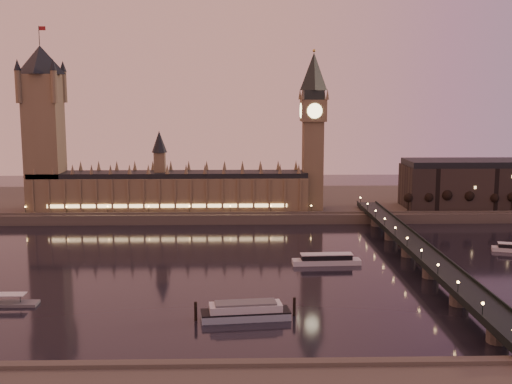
# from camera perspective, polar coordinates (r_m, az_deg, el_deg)

# --- Properties ---
(ground) EXTENTS (700.00, 700.00, 0.00)m
(ground) POSITION_cam_1_polar(r_m,az_deg,el_deg) (307.36, -2.60, -6.71)
(ground) COLOR black
(ground) RESTS_ON ground
(far_embankment) EXTENTS (560.00, 130.00, 6.00)m
(far_embankment) POSITION_cam_1_polar(r_m,az_deg,el_deg) (468.46, 1.48, -0.95)
(far_embankment) COLOR #423D35
(far_embankment) RESTS_ON ground
(palace_of_westminster) EXTENTS (180.00, 26.62, 52.00)m
(palace_of_westminster) POSITION_cam_1_polar(r_m,az_deg,el_deg) (424.07, -7.72, 0.51)
(palace_of_westminster) COLOR brown
(palace_of_westminster) RESTS_ON ground
(victoria_tower) EXTENTS (31.68, 31.68, 118.00)m
(victoria_tower) POSITION_cam_1_polar(r_m,az_deg,el_deg) (436.26, -18.39, 6.19)
(victoria_tower) COLOR brown
(victoria_tower) RESTS_ON ground
(big_ben) EXTENTS (17.68, 17.68, 104.00)m
(big_ben) POSITION_cam_1_polar(r_m,az_deg,el_deg) (420.23, 5.10, 6.27)
(big_ben) COLOR brown
(big_ben) RESTS_ON ground
(westminster_bridge) EXTENTS (13.20, 260.00, 15.30)m
(westminster_bridge) POSITION_cam_1_polar(r_m,az_deg,el_deg) (317.46, 14.24, -5.45)
(westminster_bridge) COLOR black
(westminster_bridge) RESTS_ON ground
(bare_tree_0) EXTENTS (6.09, 6.09, 12.39)m
(bare_tree_0) POSITION_cam_1_polar(r_m,az_deg,el_deg) (424.52, 13.31, -0.52)
(bare_tree_0) COLOR black
(bare_tree_0) RESTS_ON ground
(bare_tree_1) EXTENTS (6.09, 6.09, 12.39)m
(bare_tree_1) POSITION_cam_1_polar(r_m,az_deg,el_deg) (428.24, 15.10, -0.51)
(bare_tree_1) COLOR black
(bare_tree_1) RESTS_ON ground
(bare_tree_2) EXTENTS (6.09, 6.09, 12.39)m
(bare_tree_2) POSITION_cam_1_polar(r_m,az_deg,el_deg) (432.37, 16.86, -0.50)
(bare_tree_2) COLOR black
(bare_tree_2) RESTS_ON ground
(bare_tree_3) EXTENTS (6.09, 6.09, 12.39)m
(bare_tree_3) POSITION_cam_1_polar(r_m,az_deg,el_deg) (436.89, 18.58, -0.49)
(bare_tree_3) COLOR black
(bare_tree_3) RESTS_ON ground
(bare_tree_4) EXTENTS (6.09, 6.09, 12.39)m
(bare_tree_4) POSITION_cam_1_polar(r_m,az_deg,el_deg) (441.81, 20.27, -0.47)
(bare_tree_4) COLOR black
(bare_tree_4) RESTS_ON ground
(cruise_boat_a) EXTENTS (33.29, 8.64, 5.28)m
(cruise_boat_a) POSITION_cam_1_polar(r_m,az_deg,el_deg) (313.90, 6.28, -5.99)
(cruise_boat_a) COLOR silver
(cruise_boat_a) RESTS_ON ground
(moored_barge) EXTENTS (37.47, 12.76, 6.91)m
(moored_barge) POSITION_cam_1_polar(r_m,az_deg,el_deg) (238.97, -0.94, -10.55)
(moored_barge) COLOR #91A6B8
(moored_barge) RESTS_ON ground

